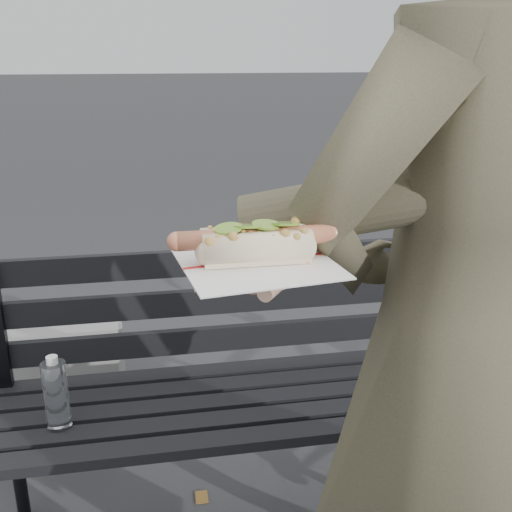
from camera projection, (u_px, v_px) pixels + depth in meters
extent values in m
cylinder|color=black|center=(16.00, 460.00, 1.87)|extent=(0.04, 0.04, 0.45)
cylinder|color=black|center=(468.00, 482.00, 1.77)|extent=(0.04, 0.04, 0.45)
cylinder|color=black|center=(419.00, 416.00, 2.09)|extent=(0.04, 0.04, 0.45)
cube|color=black|center=(245.00, 440.00, 1.57)|extent=(1.50, 0.07, 0.03)
cube|color=black|center=(240.00, 420.00, 1.66)|extent=(1.50, 0.07, 0.03)
cube|color=black|center=(236.00, 403.00, 1.74)|extent=(1.50, 0.07, 0.03)
cube|color=black|center=(231.00, 386.00, 1.83)|extent=(1.50, 0.07, 0.03)
cube|color=black|center=(228.00, 372.00, 1.91)|extent=(1.50, 0.07, 0.03)
cube|color=black|center=(429.00, 297.00, 1.96)|extent=(0.04, 0.03, 0.42)
cube|color=black|center=(226.00, 338.00, 1.90)|extent=(1.50, 0.02, 0.08)
cube|color=black|center=(225.00, 300.00, 1.86)|extent=(1.50, 0.02, 0.08)
cube|color=black|center=(224.00, 261.00, 1.82)|extent=(1.50, 0.02, 0.08)
cylinder|color=white|center=(56.00, 395.00, 1.58)|extent=(0.06, 0.06, 0.19)
cylinder|color=white|center=(52.00, 360.00, 1.54)|extent=(0.03, 0.03, 0.02)
imported|color=#443F2D|center=(457.00, 357.00, 1.03)|extent=(0.79, 0.65, 1.87)
cylinder|color=#443F2D|center=(407.00, 196.00, 0.89)|extent=(0.51, 0.23, 0.19)
cylinder|color=#D8A384|center=(285.00, 266.00, 0.79)|extent=(0.09, 0.08, 0.07)
ellipsoid|color=#D8A384|center=(256.00, 274.00, 0.77)|extent=(0.10, 0.11, 0.03)
cylinder|color=#D8A384|center=(216.00, 284.00, 0.74)|extent=(0.05, 0.02, 0.02)
cylinder|color=#D8A384|center=(215.00, 278.00, 0.75)|extent=(0.05, 0.02, 0.02)
cylinder|color=#D8A384|center=(213.00, 273.00, 0.77)|extent=(0.05, 0.02, 0.02)
cylinder|color=#D8A384|center=(211.00, 267.00, 0.79)|extent=(0.05, 0.02, 0.02)
cylinder|color=#D8A384|center=(272.00, 288.00, 0.72)|extent=(0.04, 0.05, 0.02)
cube|color=white|center=(256.00, 262.00, 0.77)|extent=(0.21, 0.21, 0.00)
cube|color=#B21E1E|center=(256.00, 261.00, 0.77)|extent=(0.19, 0.03, 0.00)
cylinder|color=#C76E4C|center=(256.00, 237.00, 0.76)|extent=(0.20, 0.03, 0.02)
sphere|color=#C76E4C|center=(177.00, 242.00, 0.74)|extent=(0.03, 0.03, 0.02)
sphere|color=#C76E4C|center=(332.00, 233.00, 0.77)|extent=(0.02, 0.03, 0.02)
sphere|color=#9E6B2D|center=(233.00, 237.00, 0.73)|extent=(0.01, 0.01, 0.01)
sphere|color=#9E6B2D|center=(239.00, 227.00, 0.77)|extent=(0.01, 0.01, 0.01)
sphere|color=#9E6B2D|center=(214.00, 231.00, 0.74)|extent=(0.01, 0.01, 0.01)
sphere|color=#9E6B2D|center=(230.00, 240.00, 0.74)|extent=(0.01, 0.01, 0.01)
sphere|color=#9E6B2D|center=(259.00, 233.00, 0.75)|extent=(0.01, 0.01, 0.01)
sphere|color=#9E6B2D|center=(278.00, 240.00, 0.74)|extent=(0.01, 0.01, 0.01)
sphere|color=#9E6B2D|center=(280.00, 229.00, 0.78)|extent=(0.01, 0.01, 0.01)
sphere|color=#9E6B2D|center=(209.00, 243.00, 0.72)|extent=(0.01, 0.01, 0.01)
sphere|color=#9E6B2D|center=(218.00, 239.00, 0.73)|extent=(0.01, 0.01, 0.01)
sphere|color=#9E6B2D|center=(276.00, 235.00, 0.75)|extent=(0.01, 0.01, 0.01)
sphere|color=#9E6B2D|center=(250.00, 234.00, 0.74)|extent=(0.01, 0.01, 0.01)
sphere|color=#9E6B2D|center=(210.00, 228.00, 0.76)|extent=(0.01, 0.01, 0.01)
sphere|color=#9E6B2D|center=(264.00, 233.00, 0.76)|extent=(0.01, 0.01, 0.01)
sphere|color=#9E6B2D|center=(234.00, 227.00, 0.76)|extent=(0.01, 0.01, 0.01)
sphere|color=#9E6B2D|center=(230.00, 238.00, 0.73)|extent=(0.01, 0.01, 0.01)
sphere|color=#9E6B2D|center=(221.00, 234.00, 0.75)|extent=(0.01, 0.01, 0.01)
sphere|color=#9E6B2D|center=(242.00, 231.00, 0.74)|extent=(0.01, 0.01, 0.01)
sphere|color=#9E6B2D|center=(235.00, 230.00, 0.76)|extent=(0.01, 0.01, 0.01)
sphere|color=#9E6B2D|center=(296.00, 238.00, 0.74)|extent=(0.01, 0.01, 0.01)
sphere|color=#9E6B2D|center=(256.00, 238.00, 0.74)|extent=(0.01, 0.01, 0.01)
sphere|color=#9E6B2D|center=(214.00, 233.00, 0.76)|extent=(0.01, 0.01, 0.01)
sphere|color=#9E6B2D|center=(304.00, 232.00, 0.75)|extent=(0.01, 0.01, 0.01)
sphere|color=#9E6B2D|center=(296.00, 222.00, 0.78)|extent=(0.01, 0.01, 0.01)
sphere|color=#9E6B2D|center=(273.00, 237.00, 0.74)|extent=(0.01, 0.01, 0.01)
sphere|color=#9E6B2D|center=(295.00, 228.00, 0.78)|extent=(0.01, 0.01, 0.01)
sphere|color=#9E6B2D|center=(285.00, 234.00, 0.74)|extent=(0.01, 0.01, 0.01)
sphere|color=#9E6B2D|center=(263.00, 227.00, 0.77)|extent=(0.01, 0.01, 0.01)
sphere|color=#9E6B2D|center=(258.00, 229.00, 0.76)|extent=(0.01, 0.01, 0.01)
cylinder|color=olive|center=(228.00, 228.00, 0.74)|extent=(0.04, 0.04, 0.01)
cylinder|color=olive|center=(248.00, 226.00, 0.75)|extent=(0.04, 0.04, 0.01)
cylinder|color=olive|center=(266.00, 225.00, 0.76)|extent=(0.04, 0.04, 0.01)
cylinder|color=olive|center=(286.00, 224.00, 0.76)|extent=(0.04, 0.04, 0.01)
cube|color=brown|center=(479.00, 372.00, 2.82)|extent=(0.08, 0.07, 0.00)
cube|color=brown|center=(39.00, 339.00, 3.13)|extent=(0.05, 0.04, 0.00)
cube|color=brown|center=(332.00, 331.00, 3.22)|extent=(0.09, 0.08, 0.00)
cube|color=brown|center=(405.00, 466.00, 2.18)|extent=(0.04, 0.05, 0.00)
cube|color=brown|center=(202.00, 497.00, 2.03)|extent=(0.04, 0.06, 0.00)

